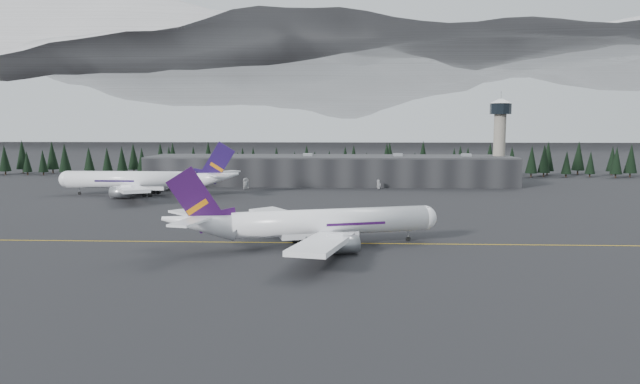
{
  "coord_description": "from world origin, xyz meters",
  "views": [
    {
      "loc": [
        6.45,
        -128.55,
        26.86
      ],
      "look_at": [
        0.0,
        20.0,
        9.0
      ],
      "focal_mm": 32.0,
      "sensor_mm": 36.0,
      "label": 1
    }
  ],
  "objects_px": {
    "jet_main": "(308,223)",
    "jet_parked": "(148,180)",
    "terminal": "(330,170)",
    "control_tower": "(500,132)",
    "gse_vehicle_b": "(379,187)",
    "gse_vehicle_a": "(246,188)"
  },
  "relations": [
    {
      "from": "jet_main",
      "to": "gse_vehicle_b",
      "type": "distance_m",
      "value": 114.48
    },
    {
      "from": "jet_parked",
      "to": "jet_main",
      "type": "bearing_deg",
      "value": 127.83
    },
    {
      "from": "terminal",
      "to": "jet_main",
      "type": "relative_size",
      "value": 2.65
    },
    {
      "from": "control_tower",
      "to": "gse_vehicle_b",
      "type": "relative_size",
      "value": 9.73
    },
    {
      "from": "terminal",
      "to": "gse_vehicle_a",
      "type": "distance_m",
      "value": 41.14
    },
    {
      "from": "control_tower",
      "to": "jet_parked",
      "type": "bearing_deg",
      "value": -161.96
    },
    {
      "from": "control_tower",
      "to": "terminal",
      "type": "bearing_deg",
      "value": -177.71
    },
    {
      "from": "jet_parked",
      "to": "gse_vehicle_a",
      "type": "xyz_separation_m",
      "value": [
        33.42,
        21.32,
        -5.09
      ]
    },
    {
      "from": "jet_main",
      "to": "gse_vehicle_a",
      "type": "relative_size",
      "value": 12.89
    },
    {
      "from": "terminal",
      "to": "gse_vehicle_a",
      "type": "height_order",
      "value": "terminal"
    },
    {
      "from": "terminal",
      "to": "gse_vehicle_b",
      "type": "relative_size",
      "value": 41.3
    },
    {
      "from": "gse_vehicle_a",
      "to": "gse_vehicle_b",
      "type": "relative_size",
      "value": 1.21
    },
    {
      "from": "terminal",
      "to": "control_tower",
      "type": "relative_size",
      "value": 4.24
    },
    {
      "from": "jet_main",
      "to": "jet_parked",
      "type": "xyz_separation_m",
      "value": [
        -66.07,
        87.14,
        0.62
      ]
    },
    {
      "from": "control_tower",
      "to": "jet_main",
      "type": "bearing_deg",
      "value": -119.82
    },
    {
      "from": "control_tower",
      "to": "gse_vehicle_a",
      "type": "xyz_separation_m",
      "value": [
        -109.23,
        -25.12,
        -22.75
      ]
    },
    {
      "from": "control_tower",
      "to": "gse_vehicle_a",
      "type": "bearing_deg",
      "value": -167.05
    },
    {
      "from": "jet_main",
      "to": "jet_parked",
      "type": "bearing_deg",
      "value": 110.92
    },
    {
      "from": "terminal",
      "to": "gse_vehicle_b",
      "type": "bearing_deg",
      "value": -41.62
    },
    {
      "from": "jet_main",
      "to": "gse_vehicle_b",
      "type": "height_order",
      "value": "jet_main"
    },
    {
      "from": "terminal",
      "to": "jet_main",
      "type": "height_order",
      "value": "jet_main"
    },
    {
      "from": "terminal",
      "to": "control_tower",
      "type": "distance_m",
      "value": 76.98
    }
  ]
}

